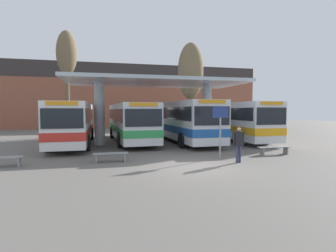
{
  "coord_description": "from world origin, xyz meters",
  "views": [
    {
      "loc": [
        -3.99,
        -11.34,
        2.6
      ],
      "look_at": [
        0.0,
        4.96,
        1.6
      ],
      "focal_mm": 28.0,
      "sensor_mm": 36.0,
      "label": 1
    }
  ],
  "objects": [
    {
      "name": "waiting_bench_mid_platform",
      "position": [
        -8.52,
        2.04,
        0.34
      ],
      "size": [
        1.68,
        0.44,
        0.46
      ],
      "color": "gray",
      "rests_on": "ground_plane"
    },
    {
      "name": "transit_bus_right_bay",
      "position": [
        2.42,
        9.34,
        1.84
      ],
      "size": [
        3.02,
        11.19,
        3.3
      ],
      "rotation": [
        0.0,
        0.0,
        3.17
      ],
      "color": "silver",
      "rests_on": "ground_plane"
    },
    {
      "name": "transit_bus_center_bay",
      "position": [
        -1.88,
        10.61,
        1.75
      ],
      "size": [
        3.2,
        11.82,
        3.11
      ],
      "rotation": [
        0.0,
        0.0,
        3.19
      ],
      "color": "silver",
      "rests_on": "ground_plane"
    },
    {
      "name": "poplar_tree_behind_right",
      "position": [
        -7.44,
        16.1,
        7.89
      ],
      "size": [
        1.95,
        1.95,
        10.35
      ],
      "color": "brown",
      "rests_on": "ground_plane"
    },
    {
      "name": "pedestrian_waiting",
      "position": [
        2.49,
        0.38,
        1.07
      ],
      "size": [
        0.65,
        0.31,
        1.75
      ],
      "rotation": [
        0.0,
        0.0,
        0.12
      ],
      "color": "#333856",
      "rests_on": "ground_plane"
    },
    {
      "name": "transit_bus_far_right_bay",
      "position": [
        7.03,
        10.27,
        1.8
      ],
      "size": [
        2.74,
        12.31,
        3.23
      ],
      "rotation": [
        0.0,
        0.0,
        3.14
      ],
      "color": "silver",
      "rests_on": "ground_plane"
    },
    {
      "name": "transit_bus_left_bay",
      "position": [
        -6.25,
        9.59,
        1.76
      ],
      "size": [
        2.74,
        11.39,
        3.14
      ],
      "rotation": [
        0.0,
        0.0,
        3.15
      ],
      "color": "white",
      "rests_on": "ground_plane"
    },
    {
      "name": "info_sign_platform",
      "position": [
        2.15,
        1.77,
        2.01
      ],
      "size": [
        0.9,
        0.09,
        2.8
      ],
      "color": "gray",
      "rests_on": "ground_plane"
    },
    {
      "name": "poplar_tree_behind_left",
      "position": [
        5.1,
        15.62,
        6.78
      ],
      "size": [
        2.74,
        2.74,
        9.83
      ],
      "color": "brown",
      "rests_on": "ground_plane"
    },
    {
      "name": "station_canopy",
      "position": [
        0.0,
        9.03,
        4.33
      ],
      "size": [
        13.64,
        6.46,
        4.95
      ],
      "color": "silver",
      "rests_on": "ground_plane"
    },
    {
      "name": "waiting_bench_far_platform",
      "position": [
        -3.69,
        2.04,
        0.34
      ],
      "size": [
        1.74,
        0.44,
        0.46
      ],
      "color": "gray",
      "rests_on": "ground_plane"
    },
    {
      "name": "townhouse_backdrop",
      "position": [
        0.0,
        27.93,
        5.52
      ],
      "size": [
        40.0,
        0.58,
        9.47
      ],
      "color": "brown",
      "rests_on": "ground_plane"
    },
    {
      "name": "ground_plane",
      "position": [
        0.0,
        0.0,
        0.0
      ],
      "size": [
        100.0,
        100.0,
        0.0
      ],
      "primitive_type": "plane",
      "color": "#605B56"
    },
    {
      "name": "parked_car_street",
      "position": [
        0.06,
        24.88,
        1.07
      ],
      "size": [
        4.19,
        2.03,
        2.22
      ],
      "rotation": [
        0.0,
        0.0,
        -0.03
      ],
      "color": "#B2B7BC",
      "rests_on": "ground_plane"
    },
    {
      "name": "waiting_bench_near_pillar",
      "position": [
        5.73,
        2.04,
        0.35
      ],
      "size": [
        1.99,
        0.44,
        0.46
      ],
      "color": "gray",
      "rests_on": "ground_plane"
    }
  ]
}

